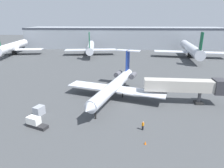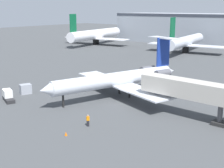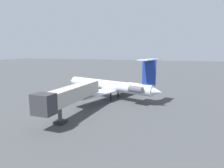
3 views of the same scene
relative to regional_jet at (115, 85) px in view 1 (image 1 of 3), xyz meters
The scene contains 11 objects.
ground_plane 5.79m from the regional_jet, 47.83° to the right, with size 400.00×400.00×0.10m, color #424447.
regional_jet is the anchor object (origin of this frame).
jet_bridge 16.89m from the regional_jet, ahead, with size 17.83×3.61×5.95m.
ground_crew_marshaller 15.60m from the regional_jet, 69.40° to the right, with size 0.44×0.48×1.69m.
baggage_tug_lead 20.22m from the regional_jet, 134.07° to the right, with size 4.24×2.76×1.90m.
cargo_container_uld 18.26m from the regional_jet, 147.27° to the right, with size 2.14×2.45×1.84m.
traffic_cone_near 19.57m from the regional_jet, 73.73° to the right, with size 0.36×0.36×0.55m.
terminal_building 92.03m from the regional_jet, 88.07° to the left, with size 131.51×24.74×13.40m.
parked_airliner_west_end 82.33m from the regional_jet, 134.89° to the left, with size 31.04×36.53×13.61m.
parked_airliner_west_mid 61.68m from the regional_jet, 104.68° to the left, with size 28.07×32.96×13.03m.
parked_airliner_centre 65.58m from the regional_jet, 56.78° to the left, with size 35.89×42.34×13.76m.
Camera 1 is at (-1.52, -40.77, 18.61)m, focal length 30.72 mm.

